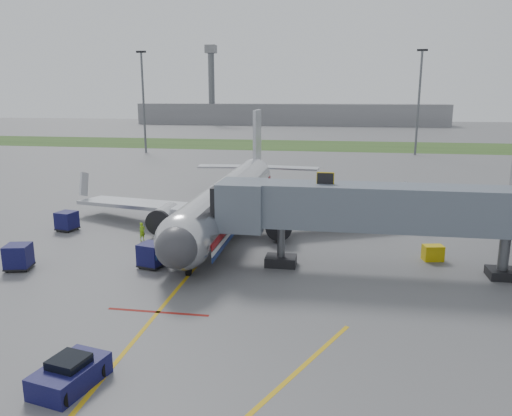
% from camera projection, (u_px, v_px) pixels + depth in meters
% --- Properties ---
extents(ground, '(400.00, 400.00, 0.00)m').
position_uv_depth(ground, '(180.00, 286.00, 32.26)').
color(ground, '#565659').
rests_on(ground, ground).
extents(grass_strip, '(300.00, 25.00, 0.01)m').
position_uv_depth(grass_strip, '(297.00, 145.00, 118.75)').
color(grass_strip, '#2D4C1E').
rests_on(grass_strip, ground).
extents(apron_markings, '(21.52, 50.00, 0.01)m').
position_uv_depth(apron_markings, '(134.00, 341.00, 25.14)').
color(apron_markings, gold).
rests_on(apron_markings, ground).
extents(airliner, '(32.10, 35.67, 10.25)m').
position_uv_depth(airliner, '(230.00, 198.00, 46.31)').
color(airliner, silver).
rests_on(airliner, ground).
extents(jet_bridge, '(25.30, 4.00, 6.90)m').
position_uv_depth(jet_bridge, '(381.00, 209.00, 34.00)').
color(jet_bridge, slate).
rests_on(jet_bridge, ground).
extents(light_mast_left, '(2.00, 0.44, 20.40)m').
position_uv_depth(light_mast_left, '(143.00, 100.00, 101.89)').
color(light_mast_left, '#595B60').
rests_on(light_mast_left, ground).
extents(light_mast_right, '(2.00, 0.44, 20.40)m').
position_uv_depth(light_mast_right, '(419.00, 100.00, 97.90)').
color(light_mast_right, '#595B60').
rests_on(light_mast_right, ground).
extents(distant_terminal, '(120.00, 14.00, 8.00)m').
position_uv_depth(distant_terminal, '(289.00, 114.00, 196.32)').
color(distant_terminal, slate).
rests_on(distant_terminal, ground).
extents(control_tower, '(4.00, 4.00, 30.00)m').
position_uv_depth(control_tower, '(211.00, 79.00, 193.31)').
color(control_tower, '#595B60').
rests_on(control_tower, ground).
extents(pushback_tug, '(2.57, 3.53, 1.33)m').
position_uv_depth(pushback_tug, '(70.00, 374.00, 21.15)').
color(pushback_tug, '#0E0E3E').
rests_on(pushback_tug, ground).
extents(baggage_cart_a, '(1.89, 1.89, 1.74)m').
position_uv_depth(baggage_cart_a, '(67.00, 221.00, 45.09)').
color(baggage_cart_a, '#0E0E3E').
rests_on(baggage_cart_a, ground).
extents(baggage_cart_b, '(2.01, 2.01, 1.81)m').
position_uv_depth(baggage_cart_b, '(18.00, 257.00, 35.13)').
color(baggage_cart_b, '#0E0E3E').
rests_on(baggage_cart_b, ground).
extents(baggage_cart_c, '(1.97, 1.97, 1.76)m').
position_uv_depth(baggage_cart_c, '(152.00, 255.00, 35.58)').
color(baggage_cart_c, '#0E0E3E').
rests_on(baggage_cart_c, ground).
extents(belt_loader, '(2.22, 4.22, 1.99)m').
position_uv_depth(belt_loader, '(169.00, 252.00, 37.45)').
color(belt_loader, '#0E0E3E').
rests_on(belt_loader, ground).
extents(ground_power_cart, '(1.61, 1.23, 1.15)m').
position_uv_depth(ground_power_cart, '(433.00, 253.00, 37.09)').
color(ground_power_cart, gold).
rests_on(ground_power_cart, ground).
extents(ramp_worker, '(0.61, 0.68, 1.56)m').
position_uv_depth(ramp_worker, '(142.00, 232.00, 42.02)').
color(ramp_worker, '#87CC18').
rests_on(ramp_worker, ground).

